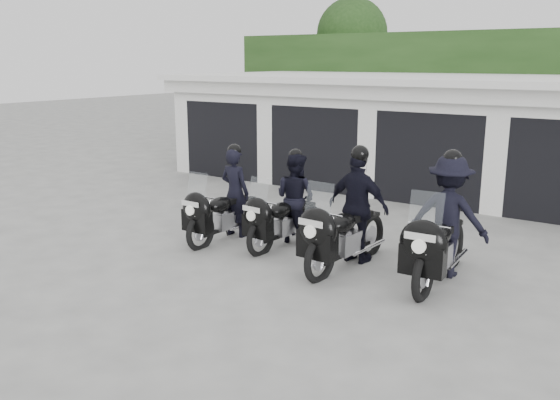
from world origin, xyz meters
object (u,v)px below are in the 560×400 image
Objects in this scene: police_bike_a at (225,202)px; police_bike_c at (352,214)px; police_bike_b at (289,204)px; police_bike_d at (445,224)px.

police_bike_a is 2.69m from police_bike_c.
police_bike_b is 3.01m from police_bike_d.
police_bike_a is 4.20m from police_bike_d.
police_bike_d is at bearing 4.70° from police_bike_a.
police_bike_b is at bearing 169.69° from police_bike_c.
police_bike_c reaches higher than police_bike_a.
police_bike_a is 1.02× the size of police_bike_b.
police_bike_d reaches higher than police_bike_c.
police_bike_a reaches higher than police_bike_b.
police_bike_a is 1.26m from police_bike_b.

